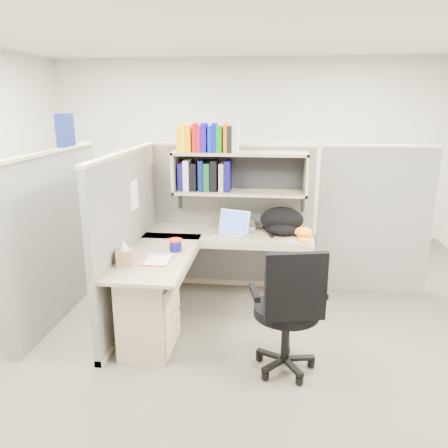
# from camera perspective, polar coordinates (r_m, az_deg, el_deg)

# --- Properties ---
(ground) EXTENTS (6.00, 6.00, 0.00)m
(ground) POSITION_cam_1_polar(r_m,az_deg,el_deg) (4.36, -0.19, -12.47)
(ground) COLOR #37322A
(ground) RESTS_ON ground
(room_shell) EXTENTS (6.00, 6.00, 6.00)m
(room_shell) POSITION_cam_1_polar(r_m,az_deg,el_deg) (3.87, -0.21, 9.18)
(room_shell) COLOR beige
(room_shell) RESTS_ON ground
(cubicle) EXTENTS (3.79, 1.84, 1.95)m
(cubicle) POSITION_cam_1_polar(r_m,az_deg,el_deg) (4.50, -4.17, 0.82)
(cubicle) COLOR #5E5E59
(cubicle) RESTS_ON ground
(desk) EXTENTS (1.74, 1.75, 0.73)m
(desk) POSITION_cam_1_polar(r_m,az_deg,el_deg) (3.98, -6.59, -8.43)
(desk) COLOR gray
(desk) RESTS_ON ground
(laptop) EXTENTS (0.44, 0.44, 0.25)m
(laptop) POSITION_cam_1_polar(r_m,az_deg,el_deg) (4.50, 0.75, 0.12)
(laptop) COLOR silver
(laptop) RESTS_ON desk
(backpack) EXTENTS (0.46, 0.36, 0.27)m
(backpack) POSITION_cam_1_polar(r_m,az_deg,el_deg) (4.57, 7.57, 0.39)
(backpack) COLOR black
(backpack) RESTS_ON desk
(orange_cap) EXTENTS (0.19, 0.21, 0.10)m
(orange_cap) POSITION_cam_1_polar(r_m,az_deg,el_deg) (4.51, 10.32, -1.04)
(orange_cap) COLOR orange
(orange_cap) RESTS_ON desk
(snack_canister) EXTENTS (0.12, 0.12, 0.12)m
(snack_canister) POSITION_cam_1_polar(r_m,az_deg,el_deg) (4.04, -6.35, -2.71)
(snack_canister) COLOR #0E0D51
(snack_canister) RESTS_ON desk
(tissue_box) EXTENTS (0.16, 0.16, 0.21)m
(tissue_box) POSITION_cam_1_polar(r_m,az_deg,el_deg) (3.76, -12.87, -3.69)
(tissue_box) COLOR #9E7559
(tissue_box) RESTS_ON desk
(mouse) EXTENTS (0.10, 0.08, 0.03)m
(mouse) POSITION_cam_1_polar(r_m,az_deg,el_deg) (4.42, 1.49, -1.60)
(mouse) COLOR #83A3BA
(mouse) RESTS_ON desk
(paper_cup) EXTENTS (0.07, 0.07, 0.10)m
(paper_cup) POSITION_cam_1_polar(r_m,az_deg,el_deg) (4.77, 0.78, 0.09)
(paper_cup) COLOR silver
(paper_cup) RESTS_ON desk
(book_stack) EXTENTS (0.16, 0.21, 0.10)m
(book_stack) POSITION_cam_1_polar(r_m,az_deg,el_deg) (4.80, 3.19, 0.21)
(book_stack) COLOR gray
(book_stack) RESTS_ON desk
(loose_paper) EXTENTS (0.22, 0.29, 0.00)m
(loose_paper) POSITION_cam_1_polar(r_m,az_deg,el_deg) (3.86, -8.68, -4.58)
(loose_paper) COLOR white
(loose_paper) RESTS_ON desk
(task_chair) EXTENTS (0.60, 0.55, 1.06)m
(task_chair) POSITION_cam_1_polar(r_m,az_deg,el_deg) (3.47, 8.26, -13.52)
(task_chair) COLOR black
(task_chair) RESTS_ON ground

